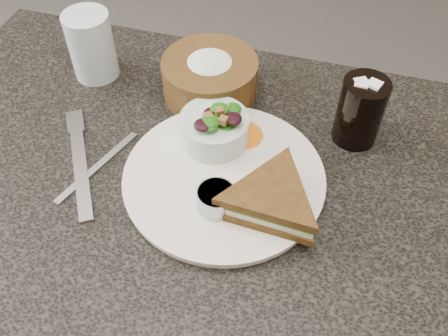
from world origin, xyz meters
The scene contains 11 objects.
dining_table centered at (0.00, 0.00, 0.38)m, with size 1.00×0.70×0.75m, color black.
dinner_plate centered at (0.06, 0.02, 0.76)m, with size 0.30×0.30×0.01m, color silver.
sandwich centered at (0.14, -0.03, 0.79)m, with size 0.17×0.17×0.05m, color #533B18, non-canonical shape.
salad_bowl centered at (0.02, 0.08, 0.79)m, with size 0.11×0.11×0.06m, color silver, non-canonical shape.
dressing_ramekin centered at (0.06, -0.04, 0.78)m, with size 0.06×0.06×0.03m, color #9DA4AC.
orange_wedge centered at (0.06, 0.11, 0.78)m, with size 0.07×0.07×0.03m, color orange.
fork centered at (-0.17, -0.02, 0.75)m, with size 0.02×0.21×0.01m, color gray.
knife centered at (-0.14, -0.01, 0.75)m, with size 0.01×0.17×0.00m, color #A1A1A2.
bread_basket centered at (-0.02, 0.20, 0.80)m, with size 0.17×0.17×0.09m, color brown, non-canonical shape.
cola_glass centered at (0.23, 0.17, 0.81)m, with size 0.07×0.07×0.12m, color black, non-canonical shape.
water_glass centered at (-0.24, 0.20, 0.81)m, with size 0.08×0.08×0.12m, color silver.
Camera 1 is at (0.19, -0.44, 1.35)m, focal length 40.00 mm.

